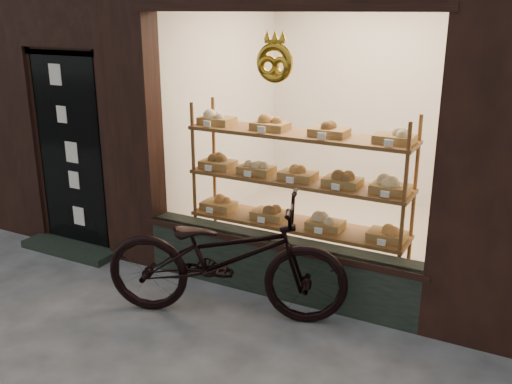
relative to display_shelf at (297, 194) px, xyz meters
The scene contains 2 objects.
display_shelf is the anchor object (origin of this frame).
bicycle 1.07m from the display_shelf, 102.25° to the right, with size 0.73×2.09×1.10m, color black.
Camera 1 is at (2.56, -2.27, 2.57)m, focal length 40.00 mm.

